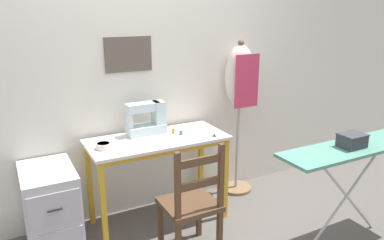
% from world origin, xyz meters
% --- Properties ---
extents(ground_plane, '(14.00, 14.00, 0.00)m').
position_xyz_m(ground_plane, '(0.00, 0.00, 0.00)').
color(ground_plane, '#5B5651').
extents(wall_back, '(10.00, 0.07, 2.55)m').
position_xyz_m(wall_back, '(-0.00, 0.59, 1.28)').
color(wall_back, silver).
rests_on(wall_back, ground_plane).
extents(sewing_table, '(1.16, 0.52, 0.77)m').
position_xyz_m(sewing_table, '(0.00, 0.25, 0.67)').
color(sewing_table, silver).
rests_on(sewing_table, ground_plane).
extents(sewing_machine, '(0.34, 0.15, 0.30)m').
position_xyz_m(sewing_machine, '(-0.02, 0.40, 0.90)').
color(sewing_machine, silver).
rests_on(sewing_machine, sewing_table).
extents(fabric_bowl, '(0.12, 0.12, 0.05)m').
position_xyz_m(fabric_bowl, '(-0.46, 0.23, 0.80)').
color(fabric_bowl, silver).
rests_on(fabric_bowl, sewing_table).
extents(scissors, '(0.11, 0.12, 0.01)m').
position_xyz_m(scissors, '(0.46, 0.10, 0.77)').
color(scissors, silver).
rests_on(scissors, sewing_table).
extents(thread_spool_near_machine, '(0.03, 0.03, 0.04)m').
position_xyz_m(thread_spool_near_machine, '(0.16, 0.30, 0.79)').
color(thread_spool_near_machine, orange).
rests_on(thread_spool_near_machine, sewing_table).
extents(thread_spool_mid_table, '(0.03, 0.03, 0.03)m').
position_xyz_m(thread_spool_mid_table, '(0.21, 0.24, 0.79)').
color(thread_spool_mid_table, '#2875C1').
rests_on(thread_spool_mid_table, sewing_table).
extents(wooden_chair, '(0.40, 0.38, 0.91)m').
position_xyz_m(wooden_chair, '(0.03, -0.30, 0.42)').
color(wooden_chair, '#513823').
rests_on(wooden_chair, ground_plane).
extents(filing_cabinet, '(0.38, 0.57, 0.67)m').
position_xyz_m(filing_cabinet, '(-0.88, 0.27, 0.33)').
color(filing_cabinet, '#B7B7BC').
rests_on(filing_cabinet, ground_plane).
extents(dress_form, '(0.32, 0.32, 1.53)m').
position_xyz_m(dress_form, '(0.93, 0.44, 1.10)').
color(dress_form, '#846647').
rests_on(dress_form, ground_plane).
extents(ironing_board, '(1.25, 0.33, 0.82)m').
position_xyz_m(ironing_board, '(1.19, -0.70, 0.77)').
color(ironing_board, '#518E7A').
rests_on(ironing_board, ground_plane).
extents(storage_box, '(0.19, 0.15, 0.10)m').
position_xyz_m(storage_box, '(1.16, -0.70, 0.86)').
color(storage_box, '#333338').
rests_on(storage_box, ironing_board).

